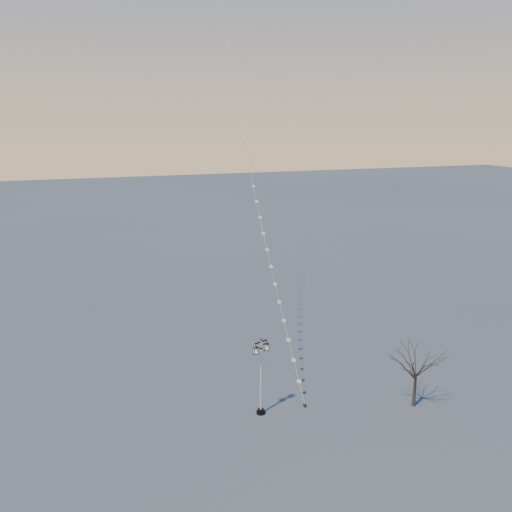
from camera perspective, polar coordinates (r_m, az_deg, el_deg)
name	(u,v)px	position (r m, az deg, el deg)	size (l,w,h in m)	color
ground	(305,421)	(34.49, 5.31, -17.35)	(300.00, 300.00, 0.00)	#4E4E4F
street_lamp	(261,373)	(33.68, 0.54, -12.55)	(1.25, 0.76, 5.14)	black
bare_tree	(417,364)	(36.01, 17.04, -11.17)	(2.56, 2.56, 4.25)	#342A21
kite_train	(246,120)	(50.82, -1.10, 14.57)	(5.95, 41.18, 36.55)	black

